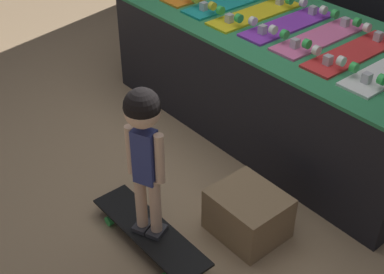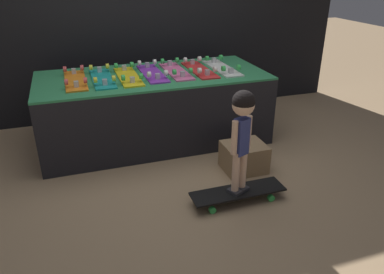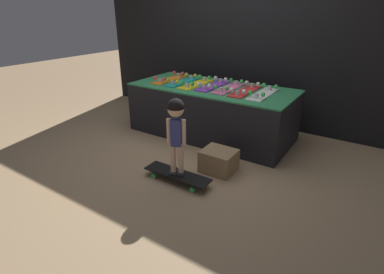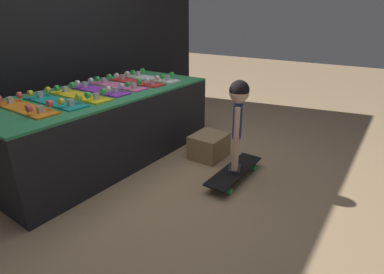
{
  "view_description": "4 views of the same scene",
  "coord_description": "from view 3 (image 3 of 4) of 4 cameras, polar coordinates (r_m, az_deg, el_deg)",
  "views": [
    {
      "loc": [
        1.93,
        -1.75,
        2.01
      ],
      "look_at": [
        0.23,
        -0.32,
        0.43
      ],
      "focal_mm": 50.0,
      "sensor_mm": 36.0,
      "label": 1
    },
    {
      "loc": [
        -0.77,
        -2.88,
        1.69
      ],
      "look_at": [
        0.1,
        -0.29,
        0.41
      ],
      "focal_mm": 35.0,
      "sensor_mm": 36.0,
      "label": 2
    },
    {
      "loc": [
        1.95,
        -2.87,
        1.68
      ],
      "look_at": [
        0.24,
        -0.25,
        0.32
      ],
      "focal_mm": 28.0,
      "sensor_mm": 36.0,
      "label": 3
    },
    {
      "loc": [
        -1.81,
        -1.74,
        1.38
      ],
      "look_at": [
        0.22,
        -0.31,
        0.36
      ],
      "focal_mm": 28.0,
      "sensor_mm": 36.0,
      "label": 4
    }
  ],
  "objects": [
    {
      "name": "ground_plane",
      "position": [
        3.86,
        -0.92,
        -2.36
      ],
      "size": [
        16.0,
        16.0,
        0.0
      ],
      "primitive_type": "plane",
      "color": "#9E7F5B"
    },
    {
      "name": "back_wall",
      "position": [
        4.74,
        9.37,
        19.65
      ],
      "size": [
        5.11,
        0.1,
        2.78
      ],
      "color": "black",
      "rests_on": "ground_plane"
    },
    {
      "name": "display_rack",
      "position": [
        4.21,
        3.77,
        4.96
      ],
      "size": [
        2.21,
        0.99,
        0.69
      ],
      "color": "black",
      "rests_on": "ground_plane"
    },
    {
      "name": "skateboard_orange_on_rack",
      "position": [
        4.5,
        -4.28,
        10.97
      ],
      "size": [
        0.19,
        0.68,
        0.09
      ],
      "color": "orange",
      "rests_on": "display_rack"
    },
    {
      "name": "skateboard_teal_on_rack",
      "position": [
        4.35,
        -1.85,
        10.58
      ],
      "size": [
        0.19,
        0.68,
        0.09
      ],
      "color": "teal",
      "rests_on": "display_rack"
    },
    {
      "name": "skateboard_yellow_on_rack",
      "position": [
        4.21,
        0.83,
        10.16
      ],
      "size": [
        0.19,
        0.68,
        0.09
      ],
      "color": "yellow",
      "rests_on": "display_rack"
    },
    {
      "name": "skateboard_purple_on_rack",
      "position": [
        4.12,
        3.97,
        9.81
      ],
      "size": [
        0.19,
        0.68,
        0.09
      ],
      "color": "purple",
      "rests_on": "display_rack"
    },
    {
      "name": "skateboard_pink_on_rack",
      "position": [
        4.02,
        7.04,
        9.32
      ],
      "size": [
        0.19,
        0.68,
        0.09
      ],
      "color": "pink",
      "rests_on": "display_rack"
    },
    {
      "name": "skateboard_red_on_rack",
      "position": [
        3.9,
        10.1,
        8.71
      ],
      "size": [
        0.19,
        0.68,
        0.09
      ],
      "color": "red",
      "rests_on": "display_rack"
    },
    {
      "name": "skateboard_white_on_rack",
      "position": [
        3.81,
        13.4,
        8.08
      ],
      "size": [
        0.19,
        0.68,
        0.09
      ],
      "color": "white",
      "rests_on": "display_rack"
    },
    {
      "name": "skateboard_on_floor",
      "position": [
        3.15,
        -2.82,
        -7.19
      ],
      "size": [
        0.74,
        0.2,
        0.09
      ],
      "color": "black",
      "rests_on": "ground_plane"
    },
    {
      "name": "child",
      "position": [
        2.9,
        -3.05,
        2.74
      ],
      "size": [
        0.18,
        0.16,
        0.81
      ],
      "rotation": [
        0.0,
        0.0,
        0.4
      ],
      "color": "#2D2D33",
      "rests_on": "skateboard_on_floor"
    },
    {
      "name": "storage_box",
      "position": [
        3.33,
        5.1,
        -4.53
      ],
      "size": [
        0.36,
        0.31,
        0.25
      ],
      "color": "#8E704C",
      "rests_on": "ground_plane"
    }
  ]
}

